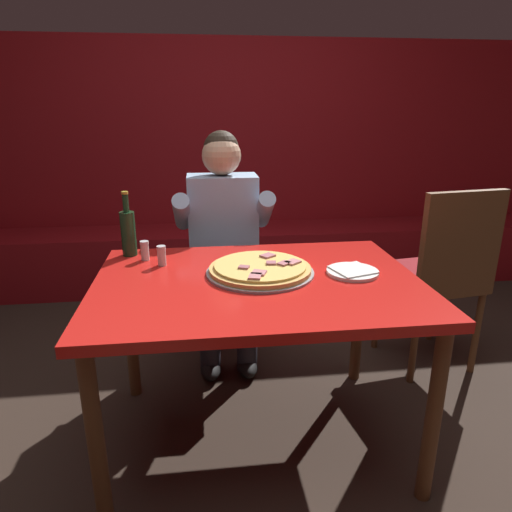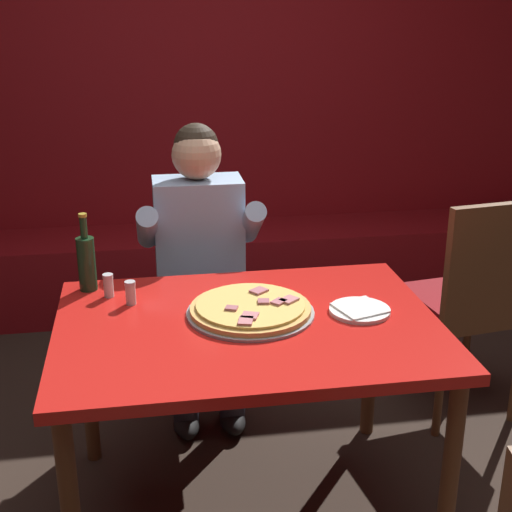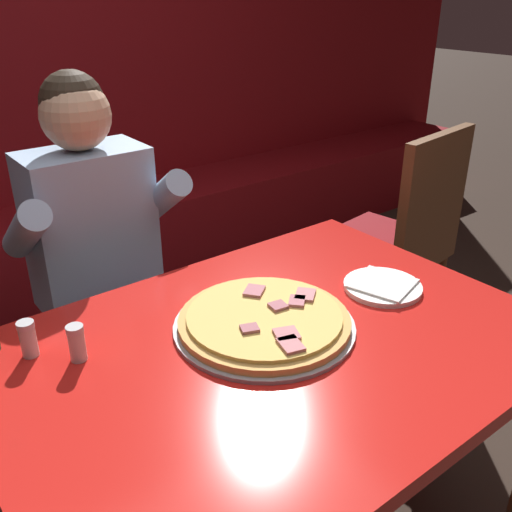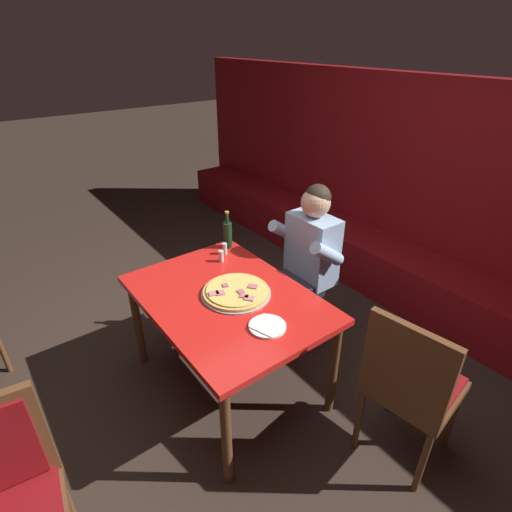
# 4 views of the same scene
# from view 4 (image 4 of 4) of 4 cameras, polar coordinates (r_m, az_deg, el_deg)

# --- Properties ---
(ground_plane) EXTENTS (24.00, 24.00, 0.00)m
(ground_plane) POSITION_cam_4_polar(r_m,az_deg,el_deg) (2.99, -3.71, -17.64)
(ground_plane) COLOR #33261E
(booth_wall_panel) EXTENTS (6.80, 0.16, 1.90)m
(booth_wall_panel) POSITION_cam_4_polar(r_m,az_deg,el_deg) (3.90, 23.76, 8.34)
(booth_wall_panel) COLOR maroon
(booth_wall_panel) RESTS_ON ground_plane
(booth_bench) EXTENTS (6.46, 0.48, 0.46)m
(booth_bench) POSITION_cam_4_polar(r_m,az_deg,el_deg) (3.93, 19.29, -2.30)
(booth_bench) COLOR maroon
(booth_bench) RESTS_ON ground_plane
(main_dining_table) EXTENTS (1.27, 0.91, 0.75)m
(main_dining_table) POSITION_cam_4_polar(r_m,az_deg,el_deg) (2.54, -4.19, -7.22)
(main_dining_table) COLOR brown
(main_dining_table) RESTS_ON ground_plane
(pizza) EXTENTS (0.44, 0.44, 0.05)m
(pizza) POSITION_cam_4_polar(r_m,az_deg,el_deg) (2.50, -2.87, -5.11)
(pizza) COLOR #9E9EA3
(pizza) RESTS_ON main_dining_table
(plate_white_paper) EXTENTS (0.21, 0.21, 0.02)m
(plate_white_paper) POSITION_cam_4_polar(r_m,az_deg,el_deg) (2.24, 1.63, -9.98)
(plate_white_paper) COLOR white
(plate_white_paper) RESTS_ON main_dining_table
(beer_bottle) EXTENTS (0.07, 0.07, 0.29)m
(beer_bottle) POSITION_cam_4_polar(r_m,az_deg,el_deg) (3.00, -4.07, 3.15)
(beer_bottle) COLOR #19381E
(beer_bottle) RESTS_ON main_dining_table
(shaker_red_pepper_flakes) EXTENTS (0.04, 0.04, 0.09)m
(shaker_red_pepper_flakes) POSITION_cam_4_polar(r_m,az_deg,el_deg) (2.94, -4.50, 0.97)
(shaker_red_pepper_flakes) COLOR silver
(shaker_red_pepper_flakes) RESTS_ON main_dining_table
(shaker_oregano) EXTENTS (0.04, 0.04, 0.09)m
(shaker_oregano) POSITION_cam_4_polar(r_m,az_deg,el_deg) (2.85, -5.00, -0.09)
(shaker_oregano) COLOR silver
(shaker_oregano) RESTS_ON main_dining_table
(diner_seated_blue_shirt) EXTENTS (0.53, 0.53, 1.27)m
(diner_seated_blue_shirt) POSITION_cam_4_polar(r_m,az_deg,el_deg) (2.97, 6.76, -0.70)
(diner_seated_blue_shirt) COLOR black
(diner_seated_blue_shirt) RESTS_ON ground_plane
(dining_chair_far_left) EXTENTS (0.50, 0.50, 1.02)m
(dining_chair_far_left) POSITION_cam_4_polar(r_m,az_deg,el_deg) (2.32, 21.22, -16.32)
(dining_chair_far_left) COLOR brown
(dining_chair_far_left) RESTS_ON ground_plane
(dining_chair_by_booth) EXTENTS (0.49, 0.49, 1.00)m
(dining_chair_by_booth) POSITION_cam_4_polar(r_m,az_deg,el_deg) (2.09, -32.73, -27.45)
(dining_chair_by_booth) COLOR brown
(dining_chair_by_booth) RESTS_ON ground_plane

